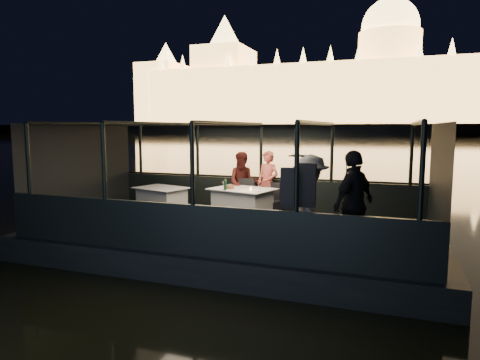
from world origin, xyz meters
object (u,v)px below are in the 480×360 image
(person_man_maroon, at_px, (243,185))
(passenger_stripe, at_px, (310,205))
(dining_table_aft, at_px, (162,199))
(chair_port_right, at_px, (271,200))
(chair_port_left, at_px, (244,198))
(passenger_dark, at_px, (353,208))
(wine_bottle, at_px, (225,184))
(coat_stand, at_px, (297,205))
(person_woman_coral, at_px, (268,186))
(dining_table_central, at_px, (242,204))

(person_man_maroon, bearing_deg, passenger_stripe, -66.46)
(dining_table_aft, height_order, chair_port_right, chair_port_right)
(chair_port_left, bearing_deg, passenger_dark, -36.73)
(dining_table_aft, height_order, wine_bottle, wine_bottle)
(person_man_maroon, bearing_deg, coat_stand, -72.18)
(person_man_maroon, bearing_deg, person_woman_coral, -15.38)
(chair_port_left, distance_m, coat_stand, 3.55)
(dining_table_aft, height_order, coat_stand, coat_stand)
(chair_port_right, distance_m, passenger_dark, 3.39)
(person_woman_coral, bearing_deg, passenger_dark, -33.93)
(chair_port_right, height_order, passenger_dark, passenger_dark)
(wine_bottle, bearing_deg, chair_port_left, 77.73)
(person_woman_coral, xyz_separation_m, wine_bottle, (-0.71, -1.10, 0.17))
(chair_port_right, height_order, coat_stand, coat_stand)
(dining_table_central, relative_size, dining_table_aft, 1.12)
(person_man_maroon, xyz_separation_m, wine_bottle, (-0.05, -1.10, 0.17))
(dining_table_aft, xyz_separation_m, wine_bottle, (1.92, -0.40, 0.53))
(dining_table_central, relative_size, chair_port_right, 1.70)
(dining_table_aft, bearing_deg, chair_port_right, 8.68)
(chair_port_right, bearing_deg, passenger_stripe, -47.20)
(coat_stand, relative_size, passenger_dark, 0.97)
(dining_table_central, xyz_separation_m, chair_port_right, (0.59, 0.45, 0.06))
(passenger_dark, bearing_deg, chair_port_left, -104.72)
(wine_bottle, bearing_deg, coat_stand, -44.36)
(person_man_maroon, bearing_deg, chair_port_left, -80.47)
(chair_port_right, xyz_separation_m, coat_stand, (1.27, -2.93, 0.45))
(dining_table_aft, relative_size, person_woman_coral, 0.79)
(person_woman_coral, xyz_separation_m, person_man_maroon, (-0.66, 0.00, 0.00))
(dining_table_aft, xyz_separation_m, coat_stand, (4.07, -2.50, 0.51))
(coat_stand, distance_m, passenger_dark, 0.98)
(person_woman_coral, bearing_deg, chair_port_right, -42.20)
(dining_table_central, bearing_deg, wine_bottle, -127.39)
(passenger_dark, relative_size, wine_bottle, 6.12)
(dining_table_aft, distance_m, coat_stand, 4.80)
(passenger_dark, bearing_deg, dining_table_central, -100.39)
(coat_stand, relative_size, person_woman_coral, 1.10)
(chair_port_left, relative_size, person_man_maroon, 0.58)
(passenger_stripe, relative_size, wine_bottle, 5.81)
(dining_table_aft, distance_m, person_woman_coral, 2.75)
(coat_stand, bearing_deg, person_woman_coral, 114.18)
(chair_port_left, height_order, coat_stand, coat_stand)
(chair_port_left, bearing_deg, person_woman_coral, 32.05)
(chair_port_right, xyz_separation_m, person_woman_coral, (-0.16, 0.27, 0.30))
(coat_stand, height_order, passenger_stripe, coat_stand)
(dining_table_central, height_order, person_man_maroon, person_man_maroon)
(dining_table_central, bearing_deg, dining_table_aft, 179.41)
(dining_table_central, distance_m, person_woman_coral, 0.91)
(chair_port_left, bearing_deg, passenger_stripe, -44.72)
(chair_port_left, height_order, passenger_dark, passenger_dark)
(person_woman_coral, height_order, wine_bottle, person_woman_coral)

